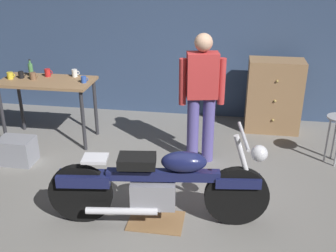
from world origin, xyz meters
The scene contains 15 objects.
ground_plane centered at (0.00, 0.00, 0.00)m, with size 12.00×12.00×0.00m, color gray.
back_wall centered at (0.00, 2.80, 1.55)m, with size 8.00×0.12×3.10m, color #384C70.
workbench centered at (-1.81, 1.45, 0.79)m, with size 1.30×0.64×0.90m.
motorcycle centered at (0.10, -0.27, 0.45)m, with size 2.18×0.66×1.00m.
person_standing centered at (0.38, 1.13, 0.93)m, with size 0.56×0.29×1.67m.
wooden_dresser centered at (1.38, 2.30, 0.55)m, with size 0.80×0.47×1.10m.
drip_tray centered at (0.05, -0.27, 0.01)m, with size 0.56×0.40×0.01m, color olive.
storage_bin centered at (-1.96, 0.70, 0.17)m, with size 0.44×0.32×0.34m, color gray.
mug_blue_enamel centered at (-1.25, 1.42, 0.95)m, with size 0.10×0.07×0.09m.
mug_yellow_tall centered at (-2.33, 1.43, 0.95)m, with size 0.12×0.09×0.09m.
mug_white_ceramic centered at (-1.47, 1.67, 0.95)m, with size 0.11×0.08×0.11m.
mug_red_diner centered at (-1.86, 1.62, 0.95)m, with size 0.12×0.08×0.11m.
mug_brown_stoneware centered at (-2.00, 1.45, 0.95)m, with size 0.12×0.08×0.10m.
mug_black_matte centered at (-2.19, 1.48, 0.95)m, with size 0.11×0.07×0.10m.
bottle centered at (-2.11, 1.61, 1.00)m, with size 0.06×0.06×0.24m.
Camera 1 is at (0.71, -3.60, 2.54)m, focal length 43.04 mm.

